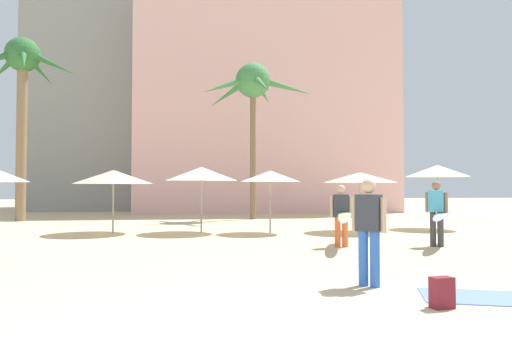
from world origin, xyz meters
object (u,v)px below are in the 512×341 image
at_px(cafe_umbrella_5, 113,177).
at_px(person_far_right, 343,214).
at_px(person_near_left, 438,212).
at_px(person_mid_left, 369,227).
at_px(palm_tree_far_left, 22,76).
at_px(backpack, 441,293).
at_px(beach_towel, 490,298).
at_px(cafe_umbrella_4, 360,178).
at_px(palm_tree_left, 253,88).
at_px(cafe_umbrella_0, 437,171).
at_px(cafe_umbrella_2, 270,176).
at_px(cafe_umbrella_3, 201,174).

xyz_separation_m(cafe_umbrella_5, person_far_right, (6.81, -4.93, -1.07)).
height_order(person_near_left, person_mid_left, person_near_left).
bearing_deg(person_near_left, palm_tree_far_left, -89.40).
bearing_deg(cafe_umbrella_5, backpack, -61.52).
height_order(beach_towel, person_near_left, person_near_left).
bearing_deg(person_mid_left, cafe_umbrella_4, 23.88).
height_order(palm_tree_left, person_near_left, palm_tree_left).
relative_size(palm_tree_left, backpack, 18.85).
distance_m(cafe_umbrella_0, person_near_left, 6.21).
relative_size(cafe_umbrella_5, backpack, 6.61).
xyz_separation_m(palm_tree_left, person_near_left, (3.67, -11.79, -5.71)).
xyz_separation_m(cafe_umbrella_2, backpack, (0.65, -10.76, -1.80)).
xyz_separation_m(cafe_umbrella_0, cafe_umbrella_2, (-6.73, -0.84, -0.24)).
bearing_deg(beach_towel, person_mid_left, 144.93).
xyz_separation_m(palm_tree_left, cafe_umbrella_0, (6.48, -6.41, -4.42)).
distance_m(beach_towel, person_near_left, 6.26).
bearing_deg(person_near_left, person_far_right, -55.36).
xyz_separation_m(cafe_umbrella_4, person_far_right, (-2.01, -4.34, -1.06)).
xyz_separation_m(cafe_umbrella_0, cafe_umbrella_5, (-12.25, -0.24, -0.27)).
xyz_separation_m(palm_tree_far_left, cafe_umbrella_3, (8.46, -6.86, -4.86)).
xyz_separation_m(palm_tree_far_left, person_near_left, (14.80, -11.82, -6.00)).
relative_size(cafe_umbrella_2, cafe_umbrella_4, 0.83).
xyz_separation_m(cafe_umbrella_2, cafe_umbrella_5, (-5.51, 0.60, -0.03)).
bearing_deg(cafe_umbrella_5, person_far_right, -35.89).
xyz_separation_m(cafe_umbrella_2, cafe_umbrella_4, (3.31, 0.01, -0.04)).
bearing_deg(palm_tree_far_left, backpack, -57.41).
height_order(cafe_umbrella_3, cafe_umbrella_4, cafe_umbrella_3).
distance_m(cafe_umbrella_4, person_far_right, 4.90).
distance_m(cafe_umbrella_2, cafe_umbrella_4, 3.31).
bearing_deg(palm_tree_left, cafe_umbrella_2, -92.00).
bearing_deg(cafe_umbrella_4, cafe_umbrella_0, 13.67).
relative_size(palm_tree_far_left, cafe_umbrella_5, 3.17).
relative_size(palm_tree_far_left, cafe_umbrella_3, 3.41).
bearing_deg(cafe_umbrella_3, palm_tree_left, 68.60).
bearing_deg(beach_towel, cafe_umbrella_5, 123.33).
bearing_deg(palm_tree_far_left, cafe_umbrella_0, -20.08).
bearing_deg(cafe_umbrella_4, palm_tree_far_left, 152.87).
height_order(cafe_umbrella_0, cafe_umbrella_3, cafe_umbrella_0).
distance_m(palm_tree_far_left, cafe_umbrella_2, 14.00).
bearing_deg(palm_tree_left, palm_tree_far_left, 179.83).
height_order(palm_tree_far_left, person_near_left, palm_tree_far_left).
xyz_separation_m(cafe_umbrella_2, person_far_right, (1.30, -4.33, -1.09)).
bearing_deg(backpack, person_far_right, -15.08).
xyz_separation_m(cafe_umbrella_3, beach_towel, (4.08, -10.72, -2.09)).
xyz_separation_m(cafe_umbrella_3, person_mid_left, (2.61, -9.70, -1.12)).
height_order(cafe_umbrella_0, cafe_umbrella_2, cafe_umbrella_0).
xyz_separation_m(cafe_umbrella_0, cafe_umbrella_3, (-9.16, -0.42, -0.16)).
distance_m(cafe_umbrella_3, backpack, 11.75).
distance_m(beach_towel, backpack, 1.12).
distance_m(cafe_umbrella_2, backpack, 10.93).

